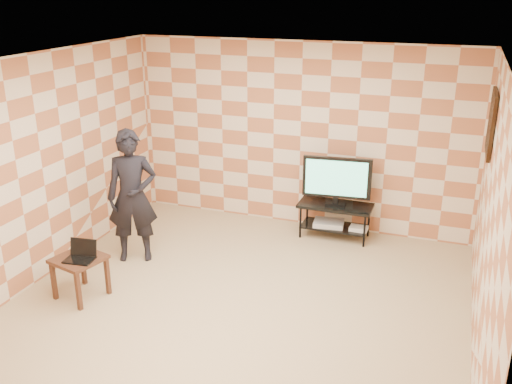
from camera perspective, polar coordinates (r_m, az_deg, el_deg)
floor at (r=6.61m, az=-1.79°, el=-11.12°), size 5.00×5.00×0.00m
wall_back at (r=8.29m, az=4.47°, el=5.59°), size 5.00×0.02×2.70m
wall_front at (r=4.03m, az=-15.39°, el=-11.76°), size 5.00×0.02×2.70m
wall_left at (r=7.28m, az=-20.58°, el=2.24°), size 0.02×5.00×2.70m
wall_right at (r=5.65m, az=22.38°, el=-3.04°), size 0.02×5.00×2.70m
ceiling at (r=5.69m, az=-2.09°, el=12.78°), size 5.00×5.00×0.02m
wall_art at (r=6.96m, az=22.49°, el=6.36°), size 0.04×0.72×0.72m
tv_stand at (r=8.15m, az=7.92°, el=-2.11°), size 1.03×0.46×0.50m
tv at (r=7.97m, az=8.09°, el=1.31°), size 0.95×0.21×0.69m
dvd_player at (r=8.21m, az=7.28°, el=-3.12°), size 0.45×0.35×0.07m
game_console at (r=8.12m, az=10.22°, el=-3.61°), size 0.25×0.18×0.06m
side_table at (r=6.86m, az=-17.27°, el=-6.94°), size 0.61×0.61×0.50m
laptop at (r=6.76m, az=-17.10°, el=-6.03°), size 0.35×0.29×0.21m
person at (r=7.44m, az=-12.27°, el=-0.44°), size 0.75×0.65×1.74m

